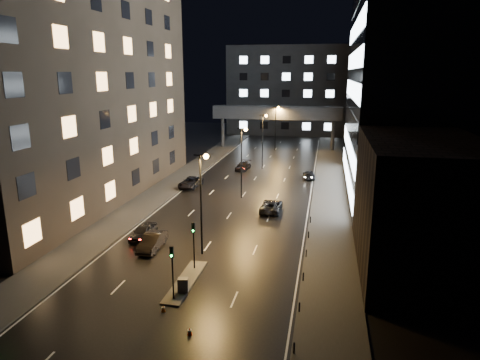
{
  "coord_description": "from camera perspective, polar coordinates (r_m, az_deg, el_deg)",
  "views": [
    {
      "loc": [
        11.54,
        -29.94,
        17.49
      ],
      "look_at": [
        0.85,
        22.78,
        4.0
      ],
      "focal_mm": 32.0,
      "sensor_mm": 36.0,
      "label": 1
    }
  ],
  "objects": [
    {
      "name": "ground",
      "position": [
        73.01,
        2.03,
        0.21
      ],
      "size": [
        160.0,
        160.0,
        0.0
      ],
      "primitive_type": "plane",
      "color": "black",
      "rests_on": "ground"
    },
    {
      "name": "sidewalk_left",
      "position": [
        71.4,
        -8.58,
        -0.2
      ],
      "size": [
        5.0,
        110.0,
        0.15
      ],
      "primitive_type": "cube",
      "color": "#383533",
      "rests_on": "ground"
    },
    {
      "name": "sidewalk_right",
      "position": [
        67.24,
        11.89,
        -1.24
      ],
      "size": [
        5.0,
        110.0,
        0.15
      ],
      "primitive_type": "cube",
      "color": "#383533",
      "rests_on": "ground"
    },
    {
      "name": "building_left",
      "position": [
        63.83,
        -21.59,
        15.39
      ],
      "size": [
        15.0,
        48.0,
        40.0
      ],
      "primitive_type": "cube",
      "color": "#2D2319",
      "rests_on": "ground"
    },
    {
      "name": "building_right_low",
      "position": [
        41.47,
        22.78,
        -3.14
      ],
      "size": [
        10.0,
        18.0,
        12.0
      ],
      "primitive_type": "cube",
      "color": "black",
      "rests_on": "ground"
    },
    {
      "name": "building_right_glass",
      "position": [
        67.48,
        24.07,
        17.18
      ],
      "size": [
        20.0,
        36.0,
        45.0
      ],
      "primitive_type": "cube",
      "color": "black",
      "rests_on": "ground"
    },
    {
      "name": "building_far",
      "position": [
        128.55,
        6.44,
        11.77
      ],
      "size": [
        34.0,
        14.0,
        25.0
      ],
      "primitive_type": "cube",
      "color": "#333335",
      "rests_on": "ground"
    },
    {
      "name": "skybridge",
      "position": [
        101.02,
        4.92,
        8.83
      ],
      "size": [
        30.0,
        3.0,
        10.0
      ],
      "color": "#333335",
      "rests_on": "ground"
    },
    {
      "name": "median_island",
      "position": [
        38.08,
        -7.24,
        -13.26
      ],
      "size": [
        1.6,
        8.0,
        0.15
      ],
      "primitive_type": "cube",
      "color": "#383533",
      "rests_on": "ground"
    },
    {
      "name": "traffic_signal_near",
      "position": [
        38.98,
        -6.2,
        -7.69
      ],
      "size": [
        0.28,
        0.34,
        4.4
      ],
      "color": "black",
      "rests_on": "median_island"
    },
    {
      "name": "traffic_signal_far",
      "position": [
        34.22,
        -9.02,
        -10.99
      ],
      "size": [
        0.28,
        0.34,
        4.4
      ],
      "color": "black",
      "rests_on": "median_island"
    },
    {
      "name": "bollard_row",
      "position": [
        40.25,
        8.63,
        -11.14
      ],
      "size": [
        0.12,
        25.12,
        0.9
      ],
      "color": "black",
      "rests_on": "ground"
    },
    {
      "name": "streetlight_near",
      "position": [
        41.1,
        -5.04,
        -1.49
      ],
      "size": [
        1.45,
        0.5,
        10.15
      ],
      "color": "black",
      "rests_on": "ground"
    },
    {
      "name": "streetlight_mid_a",
      "position": [
        60.06,
        0.35,
        3.53
      ],
      "size": [
        1.45,
        0.5,
        10.15
      ],
      "color": "black",
      "rests_on": "ground"
    },
    {
      "name": "streetlight_mid_b",
      "position": [
        79.53,
        3.15,
        6.12
      ],
      "size": [
        1.45,
        0.5,
        10.15
      ],
      "color": "black",
      "rests_on": "ground"
    },
    {
      "name": "streetlight_far",
      "position": [
        99.21,
        4.85,
        7.67
      ],
      "size": [
        1.45,
        0.5,
        10.15
      ],
      "color": "black",
      "rests_on": "ground"
    },
    {
      "name": "car_away_a",
      "position": [
        47.84,
        -12.76,
        -6.73
      ],
      "size": [
        1.85,
        4.6,
        1.57
      ],
      "primitive_type": "imported",
      "rotation": [
        0.0,
        0.0,
        -0.0
      ],
      "color": "black",
      "rests_on": "ground"
    },
    {
      "name": "car_away_b",
      "position": [
        44.9,
        -11.62,
        -8.04
      ],
      "size": [
        1.83,
        4.94,
        1.61
      ],
      "primitive_type": "imported",
      "rotation": [
        0.0,
        0.0,
        0.03
      ],
      "color": "black",
      "rests_on": "ground"
    },
    {
      "name": "car_away_c",
      "position": [
        67.59,
        -6.6,
        -0.32
      ],
      "size": [
        2.91,
        5.79,
        1.57
      ],
      "primitive_type": "imported",
      "rotation": [
        0.0,
        0.0,
        -0.05
      ],
      "color": "black",
      "rests_on": "ground"
    },
    {
      "name": "car_away_d",
      "position": [
        79.25,
        0.42,
        1.88
      ],
      "size": [
        2.47,
        5.26,
        1.48
      ],
      "primitive_type": "imported",
      "rotation": [
        0.0,
        0.0,
        -0.08
      ],
      "color": "black",
      "rests_on": "ground"
    },
    {
      "name": "car_toward_a",
      "position": [
        55.7,
        4.19,
        -3.44
      ],
      "size": [
        2.59,
        5.49,
        1.52
      ],
      "primitive_type": "imported",
      "rotation": [
        0.0,
        0.0,
        3.13
      ],
      "color": "black",
      "rests_on": "ground"
    },
    {
      "name": "car_toward_b",
      "position": [
        73.71,
        9.19,
        0.69
      ],
      "size": [
        2.36,
        4.69,
        1.31
      ],
      "primitive_type": "imported",
      "rotation": [
        0.0,
        0.0,
        3.26
      ],
      "color": "black",
      "rests_on": "ground"
    },
    {
      "name": "utility_cabinet",
      "position": [
        36.1,
        -7.61,
        -13.7
      ],
      "size": [
        0.93,
        0.73,
        1.18
      ],
      "primitive_type": "cube",
      "rotation": [
        0.0,
        0.0,
        0.22
      ],
      "color": "#525154",
      "rests_on": "median_island"
    },
    {
      "name": "cone_a",
      "position": [
        34.12,
        -10.19,
        -16.48
      ],
      "size": [
        0.35,
        0.35,
        0.54
      ],
      "primitive_type": "cone",
      "rotation": [
        0.0,
        0.0,
        -0.04
      ],
      "color": "orange",
      "rests_on": "ground"
    },
    {
      "name": "cone_b",
      "position": [
        31.31,
        -6.73,
        -19.38
      ],
      "size": [
        0.42,
        0.42,
        0.56
      ],
      "primitive_type": "cone",
      "rotation": [
        0.0,
        0.0,
        0.11
      ],
      "color": "#E9440C",
      "rests_on": "ground"
    }
  ]
}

